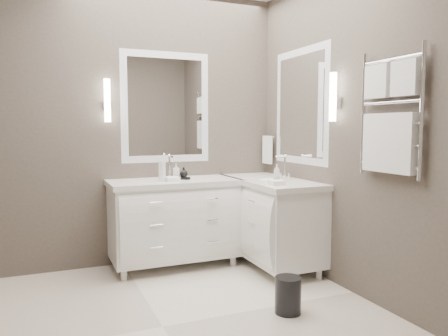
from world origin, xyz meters
name	(u,v)px	position (x,y,z in m)	size (l,w,h in m)	color
floor	(163,327)	(0.00, 0.00, -0.01)	(3.20, 3.00, 0.01)	white
wall_back	(120,127)	(0.00, 1.50, 1.35)	(3.20, 0.01, 2.70)	#4B423C
wall_front	(274,127)	(0.00, -1.50, 1.35)	(3.20, 0.01, 2.70)	#4B423C
wall_right	(358,127)	(1.60, 0.00, 1.35)	(0.01, 3.00, 2.70)	#4B423C
vanity_back	(174,217)	(0.45, 1.23, 0.49)	(1.24, 0.59, 0.97)	white
vanity_right	(270,216)	(1.33, 0.90, 0.49)	(0.59, 1.24, 0.97)	white
mirror_back	(166,107)	(0.45, 1.49, 1.55)	(0.90, 0.02, 1.10)	white
mirror_right	(301,106)	(1.59, 0.80, 1.55)	(0.02, 0.90, 1.10)	white
sconce_back	(107,101)	(-0.13, 1.43, 1.59)	(0.06, 0.06, 0.40)	white
sconce_right	(333,98)	(1.53, 0.22, 1.59)	(0.06, 0.06, 0.40)	white
towel_bar_corner	(267,149)	(1.54, 1.36, 1.12)	(0.03, 0.22, 0.30)	white
towel_ladder	(390,121)	(1.55, -0.40, 1.39)	(0.06, 0.58, 0.90)	white
waste_bin	(288,295)	(0.90, -0.14, 0.13)	(0.19, 0.19, 0.27)	black
amenity_tray_back	(180,178)	(0.50, 1.21, 0.86)	(0.16, 0.12, 0.02)	black
amenity_tray_right	(277,182)	(1.23, 0.63, 0.86)	(0.11, 0.14, 0.02)	black
water_bottle	(162,171)	(0.31, 1.15, 0.94)	(0.07, 0.07, 0.19)	silver
soap_bottle_a	(176,170)	(0.47, 1.23, 0.94)	(0.06, 0.06, 0.13)	white
soap_bottle_b	(184,172)	(0.53, 1.18, 0.92)	(0.08, 0.08, 0.10)	black
soap_bottle_c	(277,172)	(1.23, 0.63, 0.95)	(0.06, 0.06, 0.15)	white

